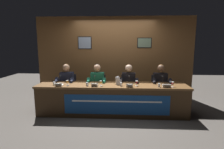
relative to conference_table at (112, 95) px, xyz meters
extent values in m
plane|color=#4C4742|center=(0.00, 0.12, -0.52)|extent=(12.00, 12.00, 0.00)
cube|color=brown|center=(0.00, 1.49, 0.78)|extent=(4.94, 0.12, 2.60)
cube|color=black|center=(-0.94, 1.43, 1.27)|extent=(0.43, 0.02, 0.39)
cube|color=#8C99AD|center=(-0.94, 1.42, 1.27)|extent=(0.39, 0.01, 0.35)
cube|color=black|center=(0.93, 1.43, 1.27)|extent=(0.44, 0.02, 0.31)
cube|color=slate|center=(0.93, 1.42, 1.27)|extent=(0.40, 0.01, 0.27)
cube|color=brown|center=(0.00, 0.12, 0.21)|extent=(3.74, 0.77, 0.05)
cube|color=#402A16|center=(0.00, -0.25, -0.17)|extent=(3.68, 0.04, 0.71)
cube|color=#402A16|center=(-1.82, 0.12, -0.17)|extent=(0.08, 0.69, 0.71)
cube|color=#402A16|center=(1.82, 0.12, -0.17)|extent=(0.08, 0.69, 0.71)
cube|color=#19478C|center=(0.12, -0.27, -0.17)|extent=(2.47, 0.01, 0.47)
cube|color=white|center=(0.12, -0.28, -0.09)|extent=(2.10, 0.00, 0.04)
cylinder|color=black|center=(-1.29, 0.60, -0.51)|extent=(0.44, 0.44, 0.02)
cylinder|color=black|center=(-1.29, 0.60, -0.30)|extent=(0.05, 0.05, 0.40)
cube|color=#232328|center=(-1.29, 0.60, -0.09)|extent=(0.44, 0.44, 0.03)
cube|color=#232328|center=(-1.29, 0.80, 0.15)|extent=(0.40, 0.05, 0.44)
cylinder|color=black|center=(-1.39, 0.25, -0.30)|extent=(0.10, 0.10, 0.45)
cylinder|color=black|center=(-1.19, 0.25, -0.30)|extent=(0.10, 0.10, 0.45)
cylinder|color=black|center=(-1.39, 0.40, -0.02)|extent=(0.13, 0.34, 0.13)
cylinder|color=black|center=(-1.19, 0.40, -0.02)|extent=(0.13, 0.34, 0.13)
cube|color=#1E2338|center=(-1.29, 0.57, 0.22)|extent=(0.36, 0.20, 0.48)
sphere|color=tan|center=(-1.29, 0.55, 0.59)|extent=(0.19, 0.19, 0.19)
sphere|color=#593819|center=(-1.29, 0.57, 0.61)|extent=(0.17, 0.17, 0.17)
cylinder|color=#1E2338|center=(-1.50, 0.47, 0.24)|extent=(0.09, 0.30, 0.25)
cylinder|color=#1E2338|center=(-1.08, 0.47, 0.24)|extent=(0.09, 0.30, 0.25)
cylinder|color=#1E2338|center=(-1.50, 0.31, 0.27)|extent=(0.07, 0.24, 0.07)
cylinder|color=#1E2338|center=(-1.08, 0.31, 0.27)|extent=(0.07, 0.24, 0.07)
cube|color=white|center=(-1.27, -0.19, 0.28)|extent=(0.17, 0.03, 0.08)
cube|color=white|center=(-1.27, -0.16, 0.28)|extent=(0.17, 0.03, 0.08)
cube|color=black|center=(-1.27, -0.19, 0.28)|extent=(0.12, 0.01, 0.01)
cylinder|color=white|center=(-1.09, -0.05, 0.24)|extent=(0.06, 0.06, 0.00)
cylinder|color=white|center=(-1.09, -0.05, 0.27)|extent=(0.01, 0.01, 0.05)
cone|color=white|center=(-1.09, -0.05, 0.33)|extent=(0.06, 0.06, 0.06)
cylinder|color=orange|center=(-1.09, -0.05, 0.32)|extent=(0.04, 0.04, 0.04)
cylinder|color=silver|center=(-1.42, -0.06, 0.28)|extent=(0.06, 0.06, 0.08)
cylinder|color=silver|center=(-1.42, -0.06, 0.26)|extent=(0.05, 0.05, 0.05)
cylinder|color=black|center=(-1.33, 0.03, 0.25)|extent=(0.06, 0.06, 0.02)
cylinder|color=black|center=(-1.33, 0.10, 0.35)|extent=(0.01, 0.13, 0.18)
sphere|color=#2D2D2D|center=(-1.33, 0.16, 0.44)|extent=(0.03, 0.03, 0.03)
cylinder|color=black|center=(-0.43, 0.60, -0.51)|extent=(0.44, 0.44, 0.02)
cylinder|color=black|center=(-0.43, 0.60, -0.30)|extent=(0.05, 0.05, 0.40)
cube|color=#232328|center=(-0.43, 0.60, -0.09)|extent=(0.44, 0.44, 0.03)
cube|color=#232328|center=(-0.43, 0.80, 0.15)|extent=(0.40, 0.05, 0.44)
cylinder|color=black|center=(-0.53, 0.25, -0.30)|extent=(0.10, 0.10, 0.45)
cylinder|color=black|center=(-0.33, 0.25, -0.30)|extent=(0.10, 0.10, 0.45)
cylinder|color=black|center=(-0.53, 0.40, -0.02)|extent=(0.13, 0.34, 0.13)
cylinder|color=black|center=(-0.33, 0.40, -0.02)|extent=(0.13, 0.34, 0.13)
cube|color=#196047|center=(-0.43, 0.57, 0.22)|extent=(0.36, 0.20, 0.48)
sphere|color=tan|center=(-0.43, 0.55, 0.59)|extent=(0.19, 0.19, 0.19)
sphere|color=black|center=(-0.43, 0.57, 0.61)|extent=(0.17, 0.17, 0.17)
cylinder|color=#196047|center=(-0.64, 0.47, 0.24)|extent=(0.09, 0.30, 0.25)
cylinder|color=#196047|center=(-0.22, 0.47, 0.24)|extent=(0.09, 0.30, 0.25)
cylinder|color=#196047|center=(-0.64, 0.31, 0.27)|extent=(0.07, 0.24, 0.07)
cylinder|color=#196047|center=(-0.22, 0.31, 0.27)|extent=(0.07, 0.24, 0.07)
cube|color=white|center=(-0.41, -0.17, 0.28)|extent=(0.15, 0.03, 0.08)
cube|color=white|center=(-0.41, -0.14, 0.28)|extent=(0.15, 0.03, 0.08)
cube|color=black|center=(-0.41, -0.18, 0.28)|extent=(0.11, 0.01, 0.01)
cylinder|color=white|center=(-0.27, -0.06, 0.24)|extent=(0.06, 0.06, 0.00)
cylinder|color=white|center=(-0.27, -0.06, 0.27)|extent=(0.01, 0.01, 0.05)
cone|color=white|center=(-0.27, -0.06, 0.33)|extent=(0.06, 0.06, 0.06)
cylinder|color=orange|center=(-0.27, -0.06, 0.32)|extent=(0.04, 0.04, 0.04)
cylinder|color=silver|center=(-0.59, -0.10, 0.28)|extent=(0.06, 0.06, 0.08)
cylinder|color=silver|center=(-0.59, -0.10, 0.26)|extent=(0.05, 0.05, 0.05)
cylinder|color=black|center=(-0.44, 0.02, 0.25)|extent=(0.06, 0.06, 0.02)
cylinder|color=black|center=(-0.44, 0.08, 0.35)|extent=(0.01, 0.13, 0.18)
sphere|color=#2D2D2D|center=(-0.44, 0.15, 0.44)|extent=(0.03, 0.03, 0.03)
cylinder|color=black|center=(0.43, 0.60, -0.51)|extent=(0.44, 0.44, 0.02)
cylinder|color=black|center=(0.43, 0.60, -0.30)|extent=(0.05, 0.05, 0.40)
cube|color=#232328|center=(0.43, 0.60, -0.09)|extent=(0.44, 0.44, 0.03)
cube|color=#232328|center=(0.43, 0.80, 0.15)|extent=(0.40, 0.05, 0.44)
cylinder|color=black|center=(0.33, 0.25, -0.30)|extent=(0.10, 0.10, 0.45)
cylinder|color=black|center=(0.53, 0.25, -0.30)|extent=(0.10, 0.10, 0.45)
cylinder|color=black|center=(0.33, 0.40, -0.02)|extent=(0.13, 0.34, 0.13)
cylinder|color=black|center=(0.53, 0.40, -0.02)|extent=(0.13, 0.34, 0.13)
cube|color=black|center=(0.43, 0.57, 0.22)|extent=(0.36, 0.20, 0.48)
sphere|color=beige|center=(0.43, 0.55, 0.59)|extent=(0.19, 0.19, 0.19)
sphere|color=#331E0F|center=(0.43, 0.57, 0.61)|extent=(0.17, 0.17, 0.17)
cylinder|color=black|center=(0.22, 0.47, 0.24)|extent=(0.09, 0.30, 0.25)
cylinder|color=black|center=(0.64, 0.47, 0.24)|extent=(0.09, 0.30, 0.25)
cylinder|color=black|center=(0.22, 0.31, 0.27)|extent=(0.07, 0.24, 0.07)
cylinder|color=black|center=(0.64, 0.31, 0.27)|extent=(0.07, 0.24, 0.07)
cube|color=white|center=(0.42, -0.19, 0.28)|extent=(0.15, 0.03, 0.08)
cube|color=white|center=(0.42, -0.16, 0.28)|extent=(0.15, 0.03, 0.08)
cube|color=black|center=(0.42, -0.19, 0.28)|extent=(0.11, 0.01, 0.01)
cylinder|color=white|center=(0.60, -0.02, 0.24)|extent=(0.06, 0.06, 0.00)
cylinder|color=white|center=(0.60, -0.02, 0.27)|extent=(0.01, 0.01, 0.05)
cone|color=white|center=(0.60, -0.02, 0.33)|extent=(0.06, 0.06, 0.06)
cylinder|color=#B21E2D|center=(0.60, -0.02, 0.32)|extent=(0.04, 0.04, 0.04)
cylinder|color=silver|center=(0.22, -0.06, 0.28)|extent=(0.06, 0.06, 0.08)
cylinder|color=silver|center=(0.22, -0.06, 0.26)|extent=(0.05, 0.05, 0.05)
cylinder|color=black|center=(0.42, 0.03, 0.25)|extent=(0.06, 0.06, 0.02)
cylinder|color=black|center=(0.42, 0.09, 0.35)|extent=(0.01, 0.13, 0.18)
sphere|color=#2D2D2D|center=(0.42, 0.15, 0.44)|extent=(0.03, 0.03, 0.03)
cylinder|color=black|center=(1.29, 0.60, -0.51)|extent=(0.44, 0.44, 0.02)
cylinder|color=black|center=(1.29, 0.60, -0.30)|extent=(0.05, 0.05, 0.40)
cube|color=#232328|center=(1.29, 0.60, -0.09)|extent=(0.44, 0.44, 0.03)
cube|color=#232328|center=(1.29, 0.80, 0.15)|extent=(0.40, 0.05, 0.44)
cylinder|color=black|center=(1.19, 0.25, -0.30)|extent=(0.10, 0.10, 0.45)
cylinder|color=black|center=(1.39, 0.25, -0.30)|extent=(0.10, 0.10, 0.45)
cylinder|color=black|center=(1.19, 0.40, -0.02)|extent=(0.13, 0.34, 0.13)
cylinder|color=black|center=(1.39, 0.40, -0.02)|extent=(0.13, 0.34, 0.13)
cube|color=black|center=(1.29, 0.57, 0.22)|extent=(0.36, 0.20, 0.48)
sphere|color=brown|center=(1.29, 0.55, 0.59)|extent=(0.19, 0.19, 0.19)
sphere|color=#593819|center=(1.29, 0.57, 0.61)|extent=(0.17, 0.17, 0.17)
cylinder|color=black|center=(1.08, 0.47, 0.24)|extent=(0.09, 0.30, 0.25)
cylinder|color=black|center=(1.50, 0.47, 0.24)|extent=(0.09, 0.30, 0.25)
cylinder|color=black|center=(1.08, 0.31, 0.27)|extent=(0.07, 0.24, 0.07)
cylinder|color=black|center=(1.50, 0.31, 0.27)|extent=(0.07, 0.24, 0.07)
cube|color=white|center=(1.29, -0.17, 0.28)|extent=(0.19, 0.03, 0.08)
cube|color=white|center=(1.29, -0.14, 0.28)|extent=(0.19, 0.03, 0.08)
cube|color=black|center=(1.29, -0.17, 0.28)|extent=(0.14, 0.01, 0.01)
cylinder|color=white|center=(1.44, -0.08, 0.24)|extent=(0.06, 0.06, 0.00)
cylinder|color=white|center=(1.44, -0.08, 0.27)|extent=(0.01, 0.01, 0.05)
cone|color=white|center=(1.44, -0.08, 0.33)|extent=(0.06, 0.06, 0.06)
cylinder|color=#B21E2D|center=(1.44, -0.08, 0.32)|extent=(0.04, 0.04, 0.04)
cylinder|color=silver|center=(1.12, -0.10, 0.28)|extent=(0.06, 0.06, 0.08)
cylinder|color=silver|center=(1.12, -0.10, 0.26)|extent=(0.05, 0.05, 0.05)
cylinder|color=black|center=(1.26, 0.06, 0.25)|extent=(0.06, 0.06, 0.02)
cylinder|color=black|center=(1.26, 0.13, 0.35)|extent=(0.01, 0.13, 0.18)
sphere|color=#2D2D2D|center=(1.26, 0.19, 0.44)|extent=(0.03, 0.03, 0.03)
cylinder|color=silver|center=(0.14, 0.11, 0.33)|extent=(0.10, 0.10, 0.18)
cylinder|color=silver|center=(0.14, 0.11, 0.42)|extent=(0.09, 0.09, 0.01)
sphere|color=silver|center=(0.14, 0.11, 0.44)|extent=(0.02, 0.02, 0.02)
torus|color=silver|center=(0.20, 0.11, 0.33)|extent=(0.07, 0.01, 0.07)
cube|color=white|center=(-1.31, -0.04, 0.24)|extent=(0.22, 0.16, 0.01)
camera|label=1|loc=(0.24, -4.36, 1.25)|focal=29.30mm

